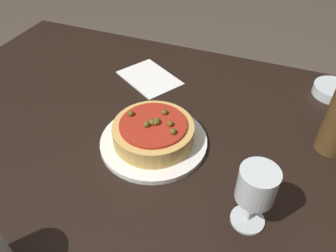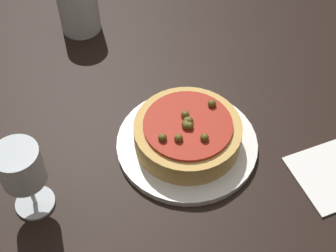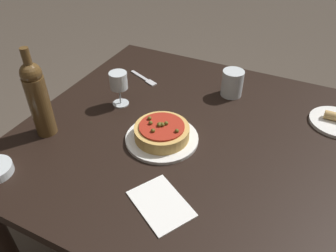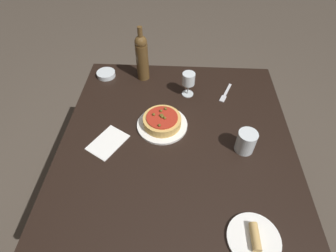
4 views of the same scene
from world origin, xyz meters
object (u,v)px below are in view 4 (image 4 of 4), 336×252
(side_bowl, at_px, (106,74))
(dining_table, at_px, (177,151))
(dinner_plate, at_px, (162,125))
(wine_glass, at_px, (189,80))
(water_cup, at_px, (246,142))
(wine_bottle, at_px, (142,57))
(fork, at_px, (226,94))
(side_plate, at_px, (254,239))
(pizza, at_px, (162,121))

(side_bowl, bearing_deg, dining_table, 42.87)
(dinner_plate, xyz_separation_m, wine_glass, (-0.24, 0.12, 0.09))
(water_cup, xyz_separation_m, side_bowl, (-0.50, -0.72, -0.04))
(wine_bottle, height_order, fork, wine_bottle)
(wine_bottle, bearing_deg, side_plate, 28.58)
(wine_glass, height_order, fork, wine_glass)
(dining_table, height_order, water_cup, water_cup)
(dinner_plate, relative_size, pizza, 1.34)
(wine_glass, xyz_separation_m, wine_bottle, (-0.13, -0.25, 0.04))
(pizza, distance_m, side_bowl, 0.51)
(wine_bottle, height_order, water_cup, wine_bottle)
(dining_table, bearing_deg, side_bowl, -137.13)
(water_cup, height_order, fork, water_cup)
(side_plate, bearing_deg, side_bowl, -141.70)
(wine_bottle, distance_m, water_cup, 0.71)
(side_plate, bearing_deg, dining_table, -147.26)
(dining_table, height_order, fork, fork)
(pizza, xyz_separation_m, wine_bottle, (-0.37, -0.13, 0.10))
(side_bowl, distance_m, side_plate, 1.13)
(wine_bottle, bearing_deg, wine_glass, 62.12)
(wine_bottle, bearing_deg, water_cup, 45.61)
(pizza, distance_m, fork, 0.41)
(dinner_plate, bearing_deg, fork, 127.32)
(wine_glass, bearing_deg, fork, 92.86)
(dinner_plate, distance_m, wine_glass, 0.28)
(wine_bottle, bearing_deg, dining_table, 24.32)
(dining_table, xyz_separation_m, pizza, (-0.08, -0.07, 0.12))
(dinner_plate, xyz_separation_m, side_plate, (0.52, 0.35, 0.00))
(wine_glass, relative_size, side_plate, 0.73)
(side_bowl, relative_size, fork, 0.68)
(wine_bottle, relative_size, fork, 1.99)
(dining_table, distance_m, pizza, 0.16)
(dinner_plate, height_order, wine_bottle, wine_bottle)
(pizza, xyz_separation_m, water_cup, (0.12, 0.37, 0.02))
(pizza, height_order, water_cup, water_cup)
(dining_table, height_order, side_plate, side_plate)
(dining_table, xyz_separation_m, side_bowl, (-0.46, -0.43, 0.10))
(wine_glass, relative_size, side_bowl, 1.27)
(pizza, xyz_separation_m, side_bowl, (-0.37, -0.35, -0.02))
(dinner_plate, relative_size, side_bowl, 2.28)
(pizza, bearing_deg, wine_glass, 153.02)
(wine_bottle, height_order, side_bowl, wine_bottle)
(wine_glass, height_order, side_plate, wine_glass)
(side_bowl, bearing_deg, water_cup, 55.59)
(pizza, relative_size, fork, 1.17)
(water_cup, relative_size, side_bowl, 0.98)
(pizza, distance_m, wine_glass, 0.27)
(dinner_plate, relative_size, fork, 1.56)
(dinner_plate, xyz_separation_m, water_cup, (0.12, 0.37, 0.05))
(wine_bottle, distance_m, side_plate, 1.02)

